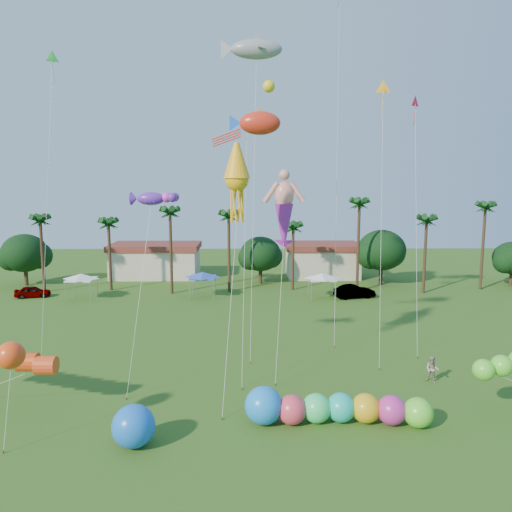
{
  "coord_description": "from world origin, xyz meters",
  "views": [
    {
      "loc": [
        -0.35,
        -21.01,
        13.66
      ],
      "look_at": [
        0.0,
        10.0,
        9.0
      ],
      "focal_mm": 35.0,
      "sensor_mm": 36.0,
      "label": 1
    }
  ],
  "objects_px": {
    "car_b": "(355,291)",
    "caterpillar_inflatable": "(331,408)",
    "car_a": "(33,292)",
    "blue_ball": "(134,426)",
    "spectator_b": "(432,369)"
  },
  "relations": [
    {
      "from": "car_b",
      "to": "caterpillar_inflatable",
      "type": "distance_m",
      "value": 31.72
    },
    {
      "from": "car_a",
      "to": "caterpillar_inflatable",
      "type": "bearing_deg",
      "value": -149.87
    },
    {
      "from": "car_b",
      "to": "blue_ball",
      "type": "height_order",
      "value": "blue_ball"
    },
    {
      "from": "car_b",
      "to": "car_a",
      "type": "bearing_deg",
      "value": 75.66
    },
    {
      "from": "car_a",
      "to": "car_b",
      "type": "distance_m",
      "value": 38.17
    },
    {
      "from": "car_a",
      "to": "car_b",
      "type": "xyz_separation_m",
      "value": [
        38.16,
        -0.79,
        0.1
      ]
    },
    {
      "from": "car_b",
      "to": "spectator_b",
      "type": "bearing_deg",
      "value": 167.18
    },
    {
      "from": "car_b",
      "to": "spectator_b",
      "type": "height_order",
      "value": "spectator_b"
    },
    {
      "from": "car_b",
      "to": "blue_ball",
      "type": "relative_size",
      "value": 2.12
    },
    {
      "from": "car_b",
      "to": "spectator_b",
      "type": "distance_m",
      "value": 24.95
    },
    {
      "from": "spectator_b",
      "to": "caterpillar_inflatable",
      "type": "distance_m",
      "value": 9.8
    },
    {
      "from": "caterpillar_inflatable",
      "to": "blue_ball",
      "type": "xyz_separation_m",
      "value": [
        -10.61,
        -2.37,
        0.22
      ]
    },
    {
      "from": "car_a",
      "to": "caterpillar_inflatable",
      "type": "distance_m",
      "value": 43.82
    },
    {
      "from": "caterpillar_inflatable",
      "to": "car_a",
      "type": "bearing_deg",
      "value": 136.33
    },
    {
      "from": "car_a",
      "to": "blue_ball",
      "type": "height_order",
      "value": "blue_ball"
    }
  ]
}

